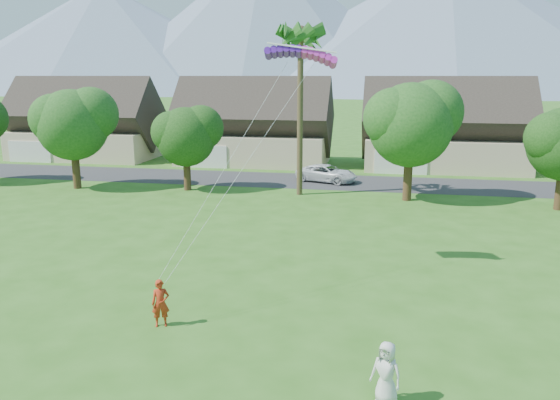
% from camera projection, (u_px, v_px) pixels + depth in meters
% --- Properties ---
extents(street, '(90.00, 7.00, 0.01)m').
position_uv_depth(street, '(332.00, 182.00, 46.67)').
color(street, '#2D2D30').
rests_on(street, ground).
extents(kite_flyer, '(0.75, 0.63, 1.76)m').
position_uv_depth(kite_flyer, '(161.00, 303.00, 19.66)').
color(kite_flyer, '#B22D14').
rests_on(kite_flyer, ground).
extents(watcher, '(1.05, 0.91, 1.81)m').
position_uv_depth(watcher, '(386.00, 373.00, 15.00)').
color(watcher, silver).
rests_on(watcher, ground).
extents(parked_car, '(5.70, 3.94, 1.45)m').
position_uv_depth(parked_car, '(327.00, 173.00, 46.60)').
color(parked_car, silver).
rests_on(parked_car, ground).
extents(mountain_ridge, '(540.00, 240.00, 70.00)m').
position_uv_depth(mountain_ridge, '(402.00, 31.00, 254.73)').
color(mountain_ridge, slate).
rests_on(mountain_ridge, ground).
extents(houses_row, '(72.75, 8.19, 8.86)m').
position_uv_depth(houses_row, '(346.00, 131.00, 54.43)').
color(houses_row, beige).
rests_on(houses_row, ground).
extents(tree_row, '(62.27, 6.67, 8.45)m').
position_uv_depth(tree_row, '(310.00, 131.00, 39.97)').
color(tree_row, '#47301C').
rests_on(tree_row, ground).
extents(fan_palm, '(3.00, 3.00, 13.80)m').
position_uv_depth(fan_palm, '(301.00, 34.00, 39.14)').
color(fan_palm, '#4C3D26').
rests_on(fan_palm, ground).
extents(parafoil_kite, '(3.20, 1.17, 0.50)m').
position_uv_depth(parafoil_kite, '(302.00, 52.00, 23.53)').
color(parafoil_kite, '#5516A8').
rests_on(parafoil_kite, ground).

